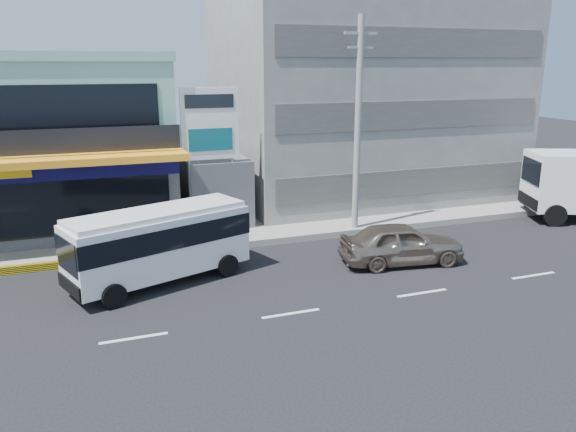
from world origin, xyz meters
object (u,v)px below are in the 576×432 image
Objects in this scene: minibus at (159,240)px; sedan at (401,243)px; concrete_building at (361,79)px; shop_building at (38,147)px; utility_pole_near at (358,126)px; billboard at (210,132)px; satellite_dish at (213,155)px.

sedan is at bearing -7.32° from minibus.
minibus is at bearing -141.62° from concrete_building.
utility_pole_near is (14.00, -6.55, 1.15)m from shop_building.
sedan is at bearing -108.84° from concrete_building.
concrete_building is 8.79m from utility_pole_near.
concrete_building is 2.28× the size of minibus.
minibus is (-13.62, -10.78, -5.33)m from concrete_building.
satellite_dish is at bearing 74.48° from billboard.
minibus is (-9.62, -3.18, -3.48)m from utility_pole_near.
utility_pole_near is at bearing 18.32° from minibus.
concrete_building reaches higher than sedan.
utility_pole_near is (6.00, -3.60, 1.57)m from satellite_dish.
utility_pole_near is (-4.00, -7.60, -1.85)m from concrete_building.
minibus is at bearing -161.68° from utility_pole_near.
shop_building is at bearing -176.65° from concrete_building.
utility_pole_near reaches higher than shop_building.
minibus is at bearing -122.02° from billboard.
billboard is at bearing 57.98° from minibus.
concrete_building is at bearing 38.38° from minibus.
sedan is (6.40, -6.21, -4.07)m from billboard.
utility_pole_near reaches higher than minibus.
shop_building is 0.77× the size of concrete_building.
satellite_dish is 10.31m from sedan.
utility_pole_near is at bearing -25.06° from shop_building.
minibus is (-3.62, -6.78, -1.90)m from satellite_dish.
sedan is (-4.10, -12.01, -6.15)m from concrete_building.
satellite_dish is 7.92m from minibus.
billboard is (-0.50, -1.80, 1.35)m from satellite_dish.
shop_building is at bearing 114.26° from minibus.
utility_pole_near is 2.00× the size of sedan.
utility_pole_near is 10.71m from minibus.
sedan is at bearing -38.23° from shop_building.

